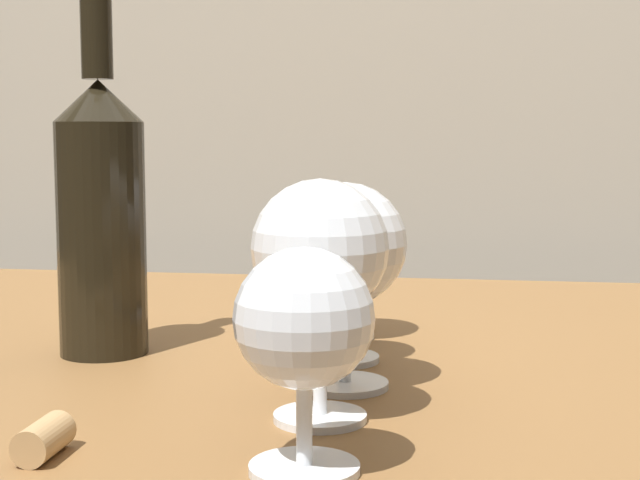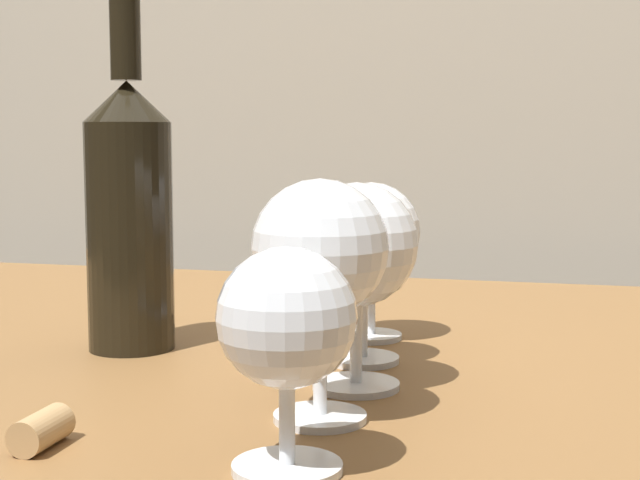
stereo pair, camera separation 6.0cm
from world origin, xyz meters
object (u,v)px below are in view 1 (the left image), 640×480
at_px(wine_glass_rose, 343,235).
at_px(wine_bottle, 101,210).
at_px(wine_glass_white, 320,251).
at_px(wine_glass_pinot, 345,247).
at_px(cork, 44,439).
at_px(wine_glass_cabernet, 304,325).
at_px(wine_glass_chardonnay, 343,260).

bearing_deg(wine_glass_rose, wine_bottle, -155.08).
bearing_deg(wine_glass_white, wine_glass_pinot, 85.71).
bearing_deg(wine_glass_rose, cork, -110.78).
xyz_separation_m(wine_glass_cabernet, cork, (-0.15, 0.00, -0.07)).
bearing_deg(wine_bottle, wine_glass_white, -37.55).
relative_size(wine_glass_chardonnay, wine_bottle, 0.40).
relative_size(wine_glass_cabernet, wine_glass_pinot, 0.83).
xyz_separation_m(wine_glass_cabernet, wine_glass_white, (-0.01, 0.10, 0.03)).
bearing_deg(wine_glass_pinot, wine_glass_cabernet, -90.21).
bearing_deg(wine_glass_cabernet, wine_glass_rose, 93.66).
height_order(wine_glass_pinot, wine_glass_rose, wine_glass_pinot).
bearing_deg(cork, wine_glass_white, 32.28).
xyz_separation_m(wine_glass_rose, cork, (-0.13, -0.34, -0.08)).
distance_m(wine_glass_cabernet, wine_glass_white, 0.10).
xyz_separation_m(wine_bottle, cork, (0.06, -0.25, -0.11)).
height_order(wine_glass_chardonnay, wine_glass_rose, wine_glass_rose).
height_order(wine_glass_white, wine_glass_rose, wine_glass_white).
relative_size(wine_glass_white, wine_glass_chardonnay, 1.26).
distance_m(wine_glass_white, wine_glass_pinot, 0.08).
distance_m(wine_glass_white, wine_glass_rose, 0.25).
height_order(wine_glass_cabernet, cork, wine_glass_cabernet).
bearing_deg(wine_glass_pinot, wine_bottle, 159.92).
distance_m(wine_glass_chardonnay, cork, 0.30).
bearing_deg(wine_glass_rose, wine_glass_pinot, -82.32).
bearing_deg(wine_glass_white, cork, -147.72).
distance_m(wine_glass_chardonnay, wine_bottle, 0.21).
xyz_separation_m(wine_glass_chardonnay, cork, (-0.14, -0.26, -0.07)).
bearing_deg(wine_glass_cabernet, wine_glass_white, 93.33).
bearing_deg(cork, wine_bottle, 103.87).
height_order(wine_glass_pinot, cork, wine_glass_pinot).
bearing_deg(cork, wine_glass_rose, 69.22).
bearing_deg(wine_glass_rose, wine_glass_white, -86.22).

